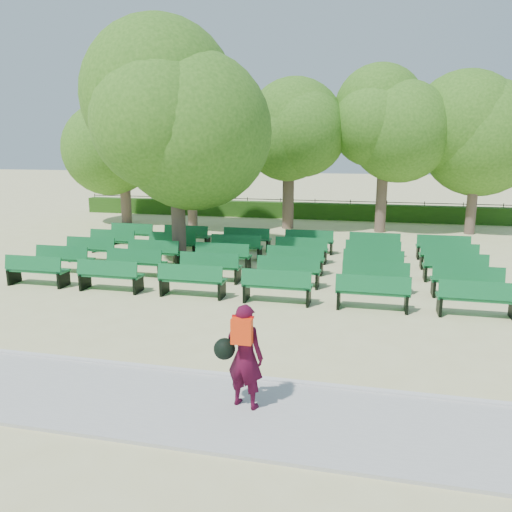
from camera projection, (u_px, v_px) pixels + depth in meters
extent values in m
plane|color=beige|center=(230.00, 282.00, 15.33)|extent=(120.00, 120.00, 0.00)
cube|color=#B1B2AD|center=(110.00, 398.00, 8.29)|extent=(30.00, 2.20, 0.06)
cube|color=silver|center=(140.00, 367.00, 9.38)|extent=(30.00, 0.12, 0.10)
cube|color=#254E14|center=(297.00, 210.00, 28.55)|extent=(26.00, 0.70, 0.90)
cube|color=#116530|center=(260.00, 257.00, 16.62)|extent=(1.88, 0.63, 0.06)
cube|color=#116530|center=(259.00, 251.00, 16.36)|extent=(1.86, 0.25, 0.43)
cylinder|color=brown|center=(178.00, 215.00, 17.62)|extent=(0.50, 0.50, 3.42)
ellipsoid|color=#3F731F|center=(175.00, 121.00, 16.91)|extent=(5.47, 5.47, 4.93)
imported|color=#430921|center=(245.00, 356.00, 7.80)|extent=(0.70, 0.55, 1.70)
cube|color=#FF370D|center=(242.00, 331.00, 7.51)|extent=(0.32, 0.16, 0.40)
sphere|color=black|center=(224.00, 349.00, 7.79)|extent=(0.34, 0.34, 0.34)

